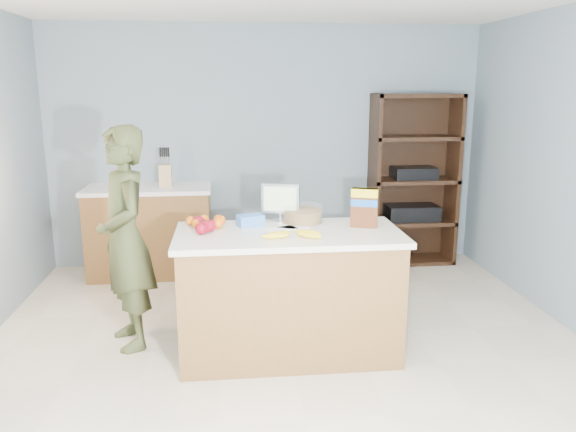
{
  "coord_description": "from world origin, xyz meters",
  "views": [
    {
      "loc": [
        -0.41,
        -3.41,
        1.88
      ],
      "look_at": [
        0.0,
        0.35,
        1.0
      ],
      "focal_mm": 35.0,
      "sensor_mm": 36.0,
      "label": 1
    }
  ],
  "objects": [
    {
      "name": "floor",
      "position": [
        0.0,
        0.0,
        0.0
      ],
      "size": [
        4.5,
        5.0,
        0.02
      ],
      "primitive_type": "cube",
      "color": "beige",
      "rests_on": "ground"
    },
    {
      "name": "walls",
      "position": [
        0.0,
        0.0,
        1.65
      ],
      "size": [
        4.52,
        5.02,
        2.51
      ],
      "color": "gray",
      "rests_on": "ground"
    },
    {
      "name": "counter_peninsula",
      "position": [
        0.0,
        0.3,
        0.42
      ],
      "size": [
        1.56,
        0.76,
        0.9
      ],
      "color": "brown",
      "rests_on": "ground"
    },
    {
      "name": "back_cabinet",
      "position": [
        -1.2,
        2.2,
        0.45
      ],
      "size": [
        1.24,
        0.62,
        0.9
      ],
      "color": "brown",
      "rests_on": "ground"
    },
    {
      "name": "shelving_unit",
      "position": [
        1.55,
        2.35,
        0.86
      ],
      "size": [
        0.9,
        0.4,
        1.8
      ],
      "color": "black",
      "rests_on": "ground"
    },
    {
      "name": "person",
      "position": [
        -1.15,
        0.58,
        0.81
      ],
      "size": [
        0.59,
        0.69,
        1.62
      ],
      "primitive_type": "imported",
      "rotation": [
        0.0,
        0.0,
        -1.17
      ],
      "color": "#393F20",
      "rests_on": "ground"
    },
    {
      "name": "knife_block",
      "position": [
        -1.02,
        2.18,
        1.02
      ],
      "size": [
        0.12,
        0.1,
        0.31
      ],
      "color": "tan",
      "rests_on": "back_cabinet"
    },
    {
      "name": "envelopes",
      "position": [
        0.0,
        0.4,
        0.9
      ],
      "size": [
        0.34,
        0.22,
        0.0
      ],
      "color": "white",
      "rests_on": "counter_peninsula"
    },
    {
      "name": "bananas",
      "position": [
        0.01,
        0.15,
        0.92
      ],
      "size": [
        0.41,
        0.2,
        0.04
      ],
      "color": "yellow",
      "rests_on": "counter_peninsula"
    },
    {
      "name": "apples",
      "position": [
        -0.58,
        0.37,
        0.94
      ],
      "size": [
        0.17,
        0.29,
        0.08
      ],
      "color": "maroon",
      "rests_on": "counter_peninsula"
    },
    {
      "name": "oranges",
      "position": [
        -0.55,
        0.53,
        0.93
      ],
      "size": [
        0.29,
        0.22,
        0.07
      ],
      "color": "orange",
      "rests_on": "counter_peninsula"
    },
    {
      "name": "blue_carton",
      "position": [
        -0.26,
        0.5,
        0.94
      ],
      "size": [
        0.21,
        0.17,
        0.08
      ],
      "primitive_type": "cube",
      "rotation": [
        0.0,
        0.0,
        0.32
      ],
      "color": "blue",
      "rests_on": "counter_peninsula"
    },
    {
      "name": "salad_bowl",
      "position": [
        0.13,
        0.57,
        0.96
      ],
      "size": [
        0.3,
        0.3,
        0.13
      ],
      "color": "#267219",
      "rests_on": "counter_peninsula"
    },
    {
      "name": "tv",
      "position": [
        -0.03,
        0.61,
        1.06
      ],
      "size": [
        0.28,
        0.12,
        0.28
      ],
      "color": "silver",
      "rests_on": "counter_peninsula"
    },
    {
      "name": "cereal_box",
      "position": [
        0.54,
        0.37,
        1.06
      ],
      "size": [
        0.2,
        0.13,
        0.28
      ],
      "color": "#592B14",
      "rests_on": "counter_peninsula"
    }
  ]
}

